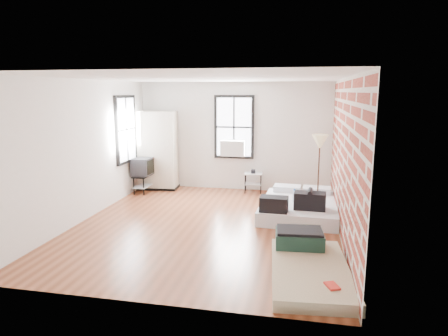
% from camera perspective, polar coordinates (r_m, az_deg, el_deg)
% --- Properties ---
extents(ground, '(6.00, 6.00, 0.00)m').
position_cam_1_polar(ground, '(7.87, -2.43, -8.10)').
color(ground, brown).
rests_on(ground, ground).
extents(room_shell, '(5.02, 6.02, 2.80)m').
position_cam_1_polar(room_shell, '(7.79, -0.23, 4.83)').
color(room_shell, silver).
rests_on(room_shell, ground).
extents(mattress_main, '(1.64, 2.18, 0.68)m').
position_cam_1_polar(mattress_main, '(8.59, 10.68, -5.35)').
color(mattress_main, white).
rests_on(mattress_main, ground).
extents(mattress_bare, '(1.23, 2.09, 0.43)m').
position_cam_1_polar(mattress_bare, '(6.03, 11.82, -13.09)').
color(mattress_bare, '#C5B68E').
rests_on(mattress_bare, ground).
extents(wardrobe, '(1.09, 0.68, 2.05)m').
position_cam_1_polar(wardrobe, '(10.69, -9.50, 2.48)').
color(wardrobe, black).
rests_on(wardrobe, ground).
extents(side_table, '(0.48, 0.40, 0.60)m').
position_cam_1_polar(side_table, '(10.25, 4.19, -1.32)').
color(side_table, black).
rests_on(side_table, ground).
extents(floor_lamp, '(0.35, 0.35, 1.63)m').
position_cam_1_polar(floor_lamp, '(8.98, 13.52, 3.15)').
color(floor_lamp, black).
rests_on(floor_lamp, ground).
extents(tv_stand, '(0.46, 0.64, 0.90)m').
position_cam_1_polar(tv_stand, '(10.37, -11.54, -0.00)').
color(tv_stand, black).
rests_on(tv_stand, ground).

